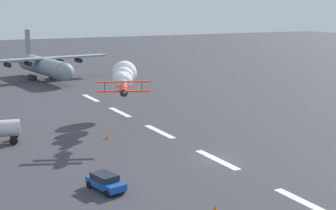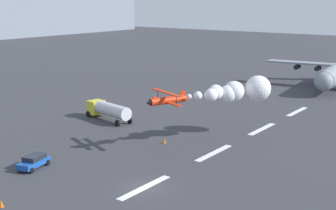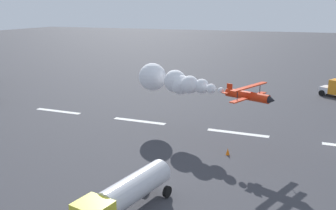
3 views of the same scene
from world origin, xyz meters
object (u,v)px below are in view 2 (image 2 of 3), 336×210
object	(u,v)px
airport_staff_sedan	(34,161)
traffic_cone_far	(164,141)
fuel_tanker_truck	(108,110)
traffic_cone_near	(1,203)
cargo_transport_plane	(335,73)
stunt_biplane_red	(238,91)

from	to	relation	value
airport_staff_sedan	traffic_cone_far	bearing A→B (deg)	-21.30
fuel_tanker_truck	traffic_cone_near	bearing A→B (deg)	-154.46
fuel_tanker_truck	traffic_cone_far	xyz separation A→B (m)	(-4.82, -14.84, -1.37)
cargo_transport_plane	fuel_tanker_truck	size ratio (longest dim) A/B	3.16
fuel_tanker_truck	traffic_cone_far	size ratio (longest dim) A/B	12.97
airport_staff_sedan	traffic_cone_far	world-z (taller)	airport_staff_sedan
fuel_tanker_truck	traffic_cone_far	world-z (taller)	fuel_tanker_truck
traffic_cone_near	traffic_cone_far	bearing A→B (deg)	-0.71
stunt_biplane_red	traffic_cone_far	bearing A→B (deg)	145.66
stunt_biplane_red	traffic_cone_near	world-z (taller)	stunt_biplane_red
cargo_transport_plane	traffic_cone_near	size ratio (longest dim) A/B	40.99
stunt_biplane_red	fuel_tanker_truck	bearing A→B (deg)	101.38
cargo_transport_plane	fuel_tanker_truck	xyz separation A→B (m)	(-49.70, 20.69, -1.63)
cargo_transport_plane	fuel_tanker_truck	bearing A→B (deg)	157.40
fuel_tanker_truck	cargo_transport_plane	bearing A→B (deg)	-22.60
traffic_cone_near	cargo_transport_plane	bearing A→B (deg)	-4.40
traffic_cone_far	airport_staff_sedan	bearing A→B (deg)	158.70
stunt_biplane_red	traffic_cone_near	xyz separation A→B (m)	(-34.63, 6.50, -6.18)
fuel_tanker_truck	traffic_cone_near	xyz separation A→B (m)	(-30.40, -14.53, -1.37)
traffic_cone_near	traffic_cone_far	xyz separation A→B (m)	(25.59, -0.32, 0.00)
stunt_biplane_red	traffic_cone_far	distance (m)	12.58
cargo_transport_plane	stunt_biplane_red	size ratio (longest dim) A/B	1.62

